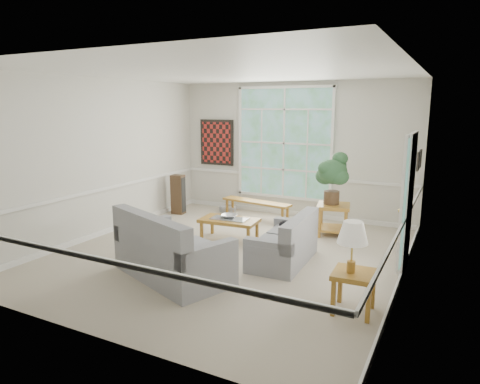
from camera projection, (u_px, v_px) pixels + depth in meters
name	position (u px, v px, depth m)	size (l,w,h in m)	color
floor	(229.00, 254.00, 7.27)	(5.50, 6.00, 0.01)	#A79C89
ceiling	(228.00, 71.00, 6.67)	(5.50, 6.00, 0.02)	white
wall_back	(293.00, 150.00, 9.59)	(5.50, 0.02, 3.00)	silver
wall_front	(88.00, 203.00, 4.35)	(5.50, 0.02, 3.00)	silver
wall_left	(103.00, 158.00, 8.20)	(0.02, 6.00, 3.00)	silver
wall_right	(409.00, 180.00, 5.74)	(0.02, 6.00, 3.00)	silver
window_back	(284.00, 143.00, 9.61)	(2.30, 0.08, 2.40)	white
entry_door	(408.00, 203.00, 6.37)	(0.08, 0.90, 2.10)	white
door_sidelight	(403.00, 205.00, 5.80)	(0.08, 0.26, 1.90)	white
wall_art	(217.00, 142.00, 10.40)	(0.90, 0.06, 1.10)	#581815
wall_frame_near	(418.00, 161.00, 7.27)	(0.04, 0.26, 0.32)	black
wall_frame_far	(420.00, 159.00, 7.62)	(0.04, 0.26, 0.32)	black
loveseat_right	(283.00, 238.00, 6.83)	(0.75, 1.45, 0.78)	gray
loveseat_front	(173.00, 244.00, 6.22)	(1.83, 0.95, 0.99)	gray
coffee_table	(229.00, 229.00, 8.02)	(1.08, 0.59, 0.40)	olive
pewter_bowl	(229.00, 216.00, 8.02)	(0.36, 0.36, 0.09)	#A3A3A9
window_bench	(256.00, 210.00, 9.58)	(1.66, 0.32, 0.39)	olive
end_table	(333.00, 220.00, 8.29)	(0.61, 0.61, 0.61)	olive
houseplant	(332.00, 178.00, 8.17)	(0.60, 0.60, 1.03)	#29512F
side_table	(354.00, 292.00, 5.17)	(0.50, 0.50, 0.51)	olive
table_lamp	(352.00, 247.00, 5.06)	(0.37, 0.37, 0.63)	white
pet_bed	(228.00, 209.00, 10.23)	(0.42, 0.42, 0.12)	gray
floor_speaker	(178.00, 194.00, 9.92)	(0.28, 0.22, 0.91)	#3F2C1B
cat	(288.00, 225.00, 7.30)	(0.34, 0.24, 0.16)	black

